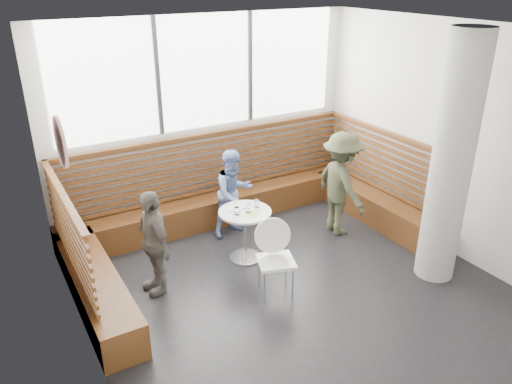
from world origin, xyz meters
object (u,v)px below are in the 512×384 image
concrete_column (452,162)px  adult_man (341,184)px  cafe_chair (273,252)px  cafe_table (245,225)px  child_back (234,193)px  child_left (153,242)px

concrete_column → adult_man: bearing=103.2°
cafe_chair → adult_man: adult_man is taller
concrete_column → cafe_chair: concrete_column is taller
cafe_table → child_back: 0.78m
concrete_column → child_back: bearing=127.4°
cafe_chair → cafe_table: bearing=102.8°
cafe_table → child_left: child_left is taller
cafe_chair → child_back: 1.63m
concrete_column → adult_man: size_ratio=1.99×
child_back → concrete_column: bearing=-58.8°
cafe_table → adult_man: (1.65, -0.03, 0.27)m
adult_man → child_back: (-1.43, 0.77, -0.13)m
cafe_table → child_back: child_back is taller
cafe_table → cafe_chair: (-0.09, -0.86, 0.03)m
cafe_chair → adult_man: (1.73, 0.83, 0.24)m
child_left → cafe_chair: bearing=55.1°
cafe_chair → child_left: (-1.25, 0.78, 0.12)m
child_back → child_left: 1.76m
cafe_table → child_back: size_ratio=0.55×
cafe_table → child_left: 1.35m
child_left → cafe_table: bearing=90.2°
adult_man → concrete_column: bearing=-162.6°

